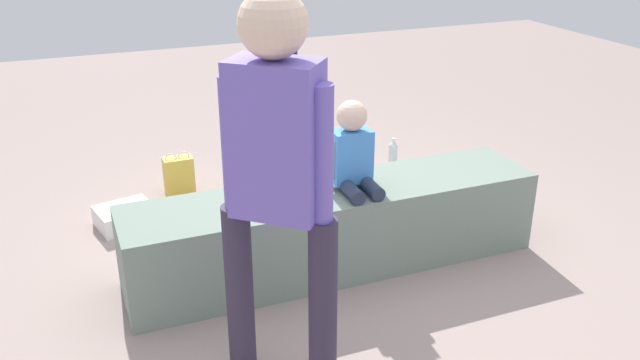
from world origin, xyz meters
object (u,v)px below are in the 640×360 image
object	(u,v)px
water_bottle_far_side	(377,188)
cake_plate	(310,195)
cake_box_white	(125,216)
water_bottle_near_gift	(393,153)
handbag_black_leather	(307,181)
child_seated	(353,151)
party_cup_red	(347,220)
gift_bag	(179,175)
adult_standing	(277,165)

from	to	relation	value
water_bottle_far_side	cake_plate	bearing A→B (deg)	-136.29
cake_box_white	water_bottle_near_gift	bearing A→B (deg)	7.29
water_bottle_near_gift	handbag_black_leather	distance (m)	0.85
child_seated	party_cup_red	distance (m)	0.77
child_seated	cake_plate	xyz separation A→B (m)	(-0.26, -0.05, -0.19)
cake_plate	party_cup_red	world-z (taller)	cake_plate
water_bottle_near_gift	cake_box_white	size ratio (longest dim) A/B	0.66
child_seated	gift_bag	distance (m)	1.60
cake_plate	handbag_black_leather	xyz separation A→B (m)	(0.36, 0.99, -0.37)
adult_standing	water_bottle_far_side	distance (m)	2.05
gift_bag	party_cup_red	bearing A→B (deg)	-46.59
water_bottle_near_gift	water_bottle_far_side	distance (m)	0.68
cake_box_white	water_bottle_far_side	bearing A→B (deg)	-9.91
cake_plate	water_bottle_far_side	world-z (taller)	cake_plate
adult_standing	gift_bag	world-z (taller)	adult_standing
water_bottle_far_side	party_cup_red	distance (m)	0.43
water_bottle_far_side	handbag_black_leather	bearing A→B (deg)	146.38
cake_plate	cake_box_white	bearing A→B (deg)	130.48
party_cup_red	handbag_black_leather	bearing A→B (deg)	97.21
cake_box_white	adult_standing	bearing A→B (deg)	-75.36
water_bottle_near_gift	cake_box_white	distance (m)	2.04
handbag_black_leather	water_bottle_near_gift	bearing A→B (deg)	18.91
water_bottle_near_gift	adult_standing	bearing A→B (deg)	-128.56
cake_plate	party_cup_red	distance (m)	0.77
child_seated	water_bottle_near_gift	bearing A→B (deg)	53.29
adult_standing	water_bottle_far_side	bearing A→B (deg)	50.91
handbag_black_leather	water_bottle_far_side	bearing A→B (deg)	-33.62
gift_bag	party_cup_red	xyz separation A→B (m)	(0.87, -0.92, -0.08)
handbag_black_leather	party_cup_red	bearing A→B (deg)	-82.79
adult_standing	child_seated	bearing A→B (deg)	48.67
adult_standing	cake_box_white	xyz separation A→B (m)	(-0.45, 1.72, -0.93)
gift_bag	water_bottle_near_gift	distance (m)	1.61
child_seated	cake_box_white	xyz separation A→B (m)	(-1.12, 0.96, -0.62)
cake_box_white	cake_plate	bearing A→B (deg)	-49.52
party_cup_red	child_seated	bearing A→B (deg)	-111.88
child_seated	water_bottle_near_gift	world-z (taller)	child_seated
child_seated	adult_standing	bearing A→B (deg)	-131.33
water_bottle_far_side	water_bottle_near_gift	bearing A→B (deg)	52.89
child_seated	cake_box_white	world-z (taller)	child_seated
adult_standing	water_bottle_near_gift	size ratio (longest dim) A/B	7.36
water_bottle_far_side	adult_standing	bearing A→B (deg)	-129.09
party_cup_red	handbag_black_leather	xyz separation A→B (m)	(-0.07, 0.53, 0.07)
adult_standing	gift_bag	bearing A→B (deg)	90.90
water_bottle_far_side	party_cup_red	size ratio (longest dim) A/B	2.31
child_seated	party_cup_red	size ratio (longest dim) A/B	4.84
gift_bag	cake_box_white	world-z (taller)	gift_bag
gift_bag	child_seated	bearing A→B (deg)	-62.22
adult_standing	gift_bag	xyz separation A→B (m)	(-0.03, 2.09, -0.86)
adult_standing	cake_box_white	size ratio (longest dim) A/B	4.87
party_cup_red	cake_plate	bearing A→B (deg)	-132.62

